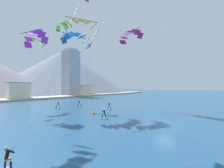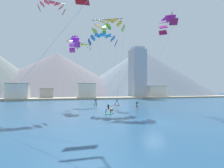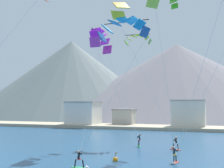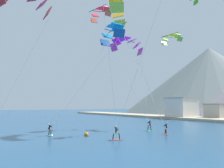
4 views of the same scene
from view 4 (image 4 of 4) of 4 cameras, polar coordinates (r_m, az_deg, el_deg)
kitesurfer_near_lead at (r=36.12m, az=12.18°, el=-10.41°), size 1.65×1.33×1.71m
kitesurfer_near_trail at (r=34.26m, az=-13.92°, el=-10.69°), size 1.74×0.60×1.70m
kitesurfer_mid_center at (r=40.82m, az=8.74°, el=-9.72°), size 0.91×1.78×1.81m
kitesurfer_far_left at (r=29.49m, az=0.59°, el=-11.79°), size 0.62×1.77×1.72m
parafoil_kite_near_lead at (r=38.19m, az=1.16°, el=16.72°), size 7.42×8.10×18.01m
parafoil_kite_near_trail at (r=38.14m, az=0.02°, el=11.74°), size 6.51×9.77×14.68m
parafoil_kite_mid_center at (r=46.02m, az=3.40°, el=9.19°), size 6.94×6.89×15.06m
parafoil_kite_far_right at (r=40.26m, az=-19.32°, el=17.76°), size 12.79×8.07×19.44m
parafoil_kite_distant_low_drift at (r=50.87m, az=-2.71°, el=16.06°), size 5.83×2.37×2.35m
parafoil_kite_distant_mid_solo at (r=48.37m, az=13.44°, el=10.23°), size 4.44×1.59×1.64m
race_marker_buoy at (r=34.23m, az=-5.89°, el=-11.37°), size 0.56×0.56×1.02m
shore_building_promenade_mid at (r=78.87m, az=15.59°, el=-5.31°), size 7.91×7.07×6.41m
shore_building_quay_east at (r=74.65m, az=22.88°, el=-5.87°), size 5.35×5.13×4.51m
mountain_peak_east_shoulder at (r=143.14m, az=21.47°, el=0.84°), size 91.35×91.35×34.97m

